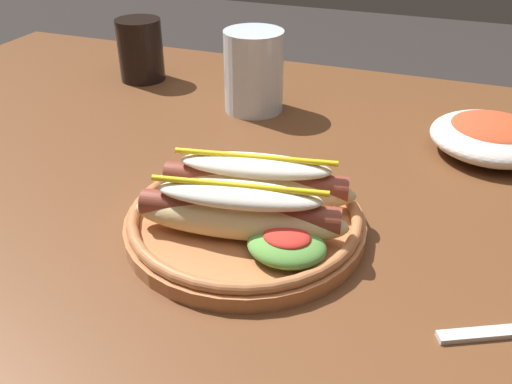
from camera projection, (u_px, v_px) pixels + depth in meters
The scene contains 5 objects.
dining_table at pixel (285, 233), 0.74m from camera, with size 1.44×0.81×0.74m.
hot_dog_plate at pixel (247, 211), 0.56m from camera, with size 0.25×0.25×0.08m.
soda_cup at pixel (141, 50), 0.94m from camera, with size 0.08×0.08×0.10m, color black.
water_cup at pixel (254, 71), 0.82m from camera, with size 0.09×0.09×0.12m, color silver.
side_bowl at pixel (492, 136), 0.71m from camera, with size 0.15×0.15×0.05m.
Camera 1 is at (0.18, -0.58, 1.07)m, focal length 38.72 mm.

